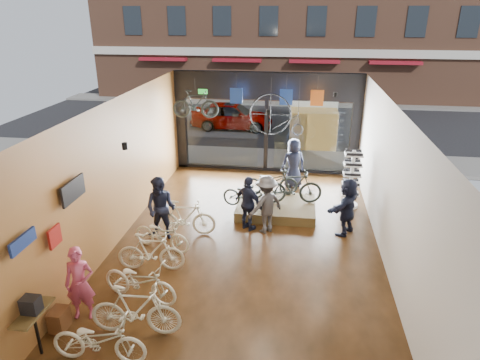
% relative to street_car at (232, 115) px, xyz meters
% --- Properties ---
extents(ground_plane, '(7.00, 12.00, 0.04)m').
position_rel_street_car_xyz_m(ground_plane, '(2.29, -12.00, -0.74)').
color(ground_plane, black).
rests_on(ground_plane, ground).
extents(ceiling, '(7.00, 12.00, 0.04)m').
position_rel_street_car_xyz_m(ceiling, '(2.29, -12.00, 3.10)').
color(ceiling, black).
rests_on(ceiling, ground).
extents(wall_left, '(0.04, 12.00, 3.80)m').
position_rel_street_car_xyz_m(wall_left, '(-1.23, -12.00, 1.18)').
color(wall_left, '#AB6B3D').
rests_on(wall_left, ground).
extents(wall_right, '(0.04, 12.00, 3.80)m').
position_rel_street_car_xyz_m(wall_right, '(5.81, -12.00, 1.18)').
color(wall_right, beige).
rests_on(wall_right, ground).
extents(storefront, '(7.00, 0.26, 3.80)m').
position_rel_street_car_xyz_m(storefront, '(2.29, -6.00, 1.18)').
color(storefront, black).
rests_on(storefront, ground).
extents(exit_sign, '(0.35, 0.06, 0.18)m').
position_rel_street_car_xyz_m(exit_sign, '(-0.11, -6.12, 2.33)').
color(exit_sign, '#198C26').
rests_on(exit_sign, storefront).
extents(street_road, '(30.00, 18.00, 0.02)m').
position_rel_street_car_xyz_m(street_road, '(2.29, 3.00, -0.73)').
color(street_road, black).
rests_on(street_road, ground).
extents(sidewalk_near, '(30.00, 2.40, 0.12)m').
position_rel_street_car_xyz_m(sidewalk_near, '(2.29, -4.80, -0.66)').
color(sidewalk_near, slate).
rests_on(sidewalk_near, ground).
extents(sidewalk_far, '(30.00, 2.00, 0.12)m').
position_rel_street_car_xyz_m(sidewalk_far, '(2.29, 7.00, -0.66)').
color(sidewalk_far, slate).
rests_on(sidewalk_far, ground).
extents(street_car, '(4.24, 1.71, 1.45)m').
position_rel_street_car_xyz_m(street_car, '(0.00, 0.00, 0.00)').
color(street_car, gray).
rests_on(street_car, street_road).
extents(box_truck, '(2.15, 6.45, 2.54)m').
position_rel_street_car_xyz_m(box_truck, '(4.16, -1.00, 0.55)').
color(box_truck, silver).
rests_on(box_truck, street_road).
extents(floor_bike_0, '(1.76, 0.65, 0.92)m').
position_rel_street_car_xyz_m(floor_bike_0, '(0.18, -16.27, -0.27)').
color(floor_bike_0, beige).
rests_on(floor_bike_0, ground_plane).
extents(floor_bike_1, '(1.82, 0.61, 1.08)m').
position_rel_street_car_xyz_m(floor_bike_1, '(0.57, -15.50, -0.19)').
color(floor_bike_1, beige).
rests_on(floor_bike_1, ground_plane).
extents(floor_bike_2, '(1.89, 1.03, 0.94)m').
position_rel_street_car_xyz_m(floor_bike_2, '(0.28, -14.48, -0.25)').
color(floor_bike_2, beige).
rests_on(floor_bike_2, ground_plane).
extents(floor_bike_3, '(1.66, 0.61, 0.98)m').
position_rel_street_car_xyz_m(floor_bike_3, '(0.14, -13.34, -0.23)').
color(floor_bike_3, beige).
rests_on(floor_bike_3, ground_plane).
extents(floor_bike_4, '(1.74, 1.00, 0.86)m').
position_rel_street_car_xyz_m(floor_bike_4, '(0.09, -12.35, -0.29)').
color(floor_bike_4, beige).
rests_on(floor_bike_4, ground_plane).
extents(floor_bike_5, '(1.75, 0.66, 1.03)m').
position_rel_street_car_xyz_m(floor_bike_5, '(0.50, -11.51, -0.21)').
color(floor_bike_5, beige).
rests_on(floor_bike_5, ground_plane).
extents(display_platform, '(2.40, 1.80, 0.30)m').
position_rel_street_car_xyz_m(display_platform, '(2.93, -9.74, -0.57)').
color(display_platform, '#493A1F').
rests_on(display_platform, ground_plane).
extents(display_bike_left, '(1.70, 0.92, 0.85)m').
position_rel_street_car_xyz_m(display_bike_left, '(2.10, -10.18, -0.00)').
color(display_bike_left, '#1F2725').
rests_on(display_bike_left, display_platform).
extents(display_bike_mid, '(1.85, 0.74, 1.08)m').
position_rel_street_car_xyz_m(display_bike_mid, '(3.43, -9.63, 0.12)').
color(display_bike_mid, '#1F2725').
rests_on(display_bike_mid, display_platform).
extents(display_bike_right, '(1.83, 0.89, 0.92)m').
position_rel_street_car_xyz_m(display_bike_right, '(2.70, -9.10, 0.04)').
color(display_bike_right, '#1F2725').
rests_on(display_bike_right, display_platform).
extents(customer_0, '(0.66, 0.51, 1.60)m').
position_rel_street_car_xyz_m(customer_0, '(-0.69, -15.18, 0.08)').
color(customer_0, '#CC4C72').
rests_on(customer_0, ground_plane).
extents(customer_1, '(0.94, 0.78, 1.78)m').
position_rel_street_car_xyz_m(customer_1, '(-0.09, -11.78, 0.17)').
color(customer_1, '#161C33').
rests_on(customer_1, ground_plane).
extents(customer_2, '(1.01, 0.87, 1.62)m').
position_rel_street_car_xyz_m(customer_2, '(2.21, -10.96, 0.09)').
color(customer_2, '#161C33').
rests_on(customer_2, ground_plane).
extents(customer_3, '(1.23, 1.20, 1.69)m').
position_rel_street_car_xyz_m(customer_3, '(2.71, -11.02, 0.12)').
color(customer_3, '#3F3F44').
rests_on(customer_3, ground_plane).
extents(customer_4, '(1.01, 0.85, 1.77)m').
position_rel_street_car_xyz_m(customer_4, '(3.39, -7.57, 0.16)').
color(customer_4, '#161C33').
rests_on(customer_4, ground_plane).
extents(customer_5, '(1.22, 1.57, 1.66)m').
position_rel_street_car_xyz_m(customer_5, '(4.95, -10.81, 0.11)').
color(customer_5, '#161C33').
rests_on(customer_5, ground_plane).
extents(sunglasses_rack, '(0.67, 0.61, 1.89)m').
position_rel_street_car_xyz_m(sunglasses_rack, '(5.24, -9.00, 0.22)').
color(sunglasses_rack, white).
rests_on(sunglasses_rack, ground_plane).
extents(wall_merch, '(0.40, 2.40, 2.60)m').
position_rel_street_car_xyz_m(wall_merch, '(-1.09, -15.50, 0.58)').
color(wall_merch, navy).
rests_on(wall_merch, wall_left).
extents(penny_farthing, '(1.80, 0.06, 1.44)m').
position_rel_street_car_xyz_m(penny_farthing, '(2.82, -7.37, 1.78)').
color(penny_farthing, black).
rests_on(penny_farthing, ceiling).
extents(hung_bike, '(1.60, 0.53, 0.95)m').
position_rel_street_car_xyz_m(hung_bike, '(0.00, -7.80, 2.20)').
color(hung_bike, '#1F2725').
rests_on(hung_bike, ceiling).
extents(jersey_left, '(0.45, 0.03, 0.55)m').
position_rel_street_car_xyz_m(jersey_left, '(1.25, -6.80, 2.33)').
color(jersey_left, '#1E3F99').
rests_on(jersey_left, ceiling).
extents(jersey_mid, '(0.45, 0.03, 0.55)m').
position_rel_street_car_xyz_m(jersey_mid, '(3.02, -6.80, 2.33)').
color(jersey_mid, '#1E3F99').
rests_on(jersey_mid, ceiling).
extents(jersey_right, '(0.45, 0.03, 0.55)m').
position_rel_street_car_xyz_m(jersey_right, '(4.09, -6.80, 2.33)').
color(jersey_right, '#CC5919').
rests_on(jersey_right, ceiling).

